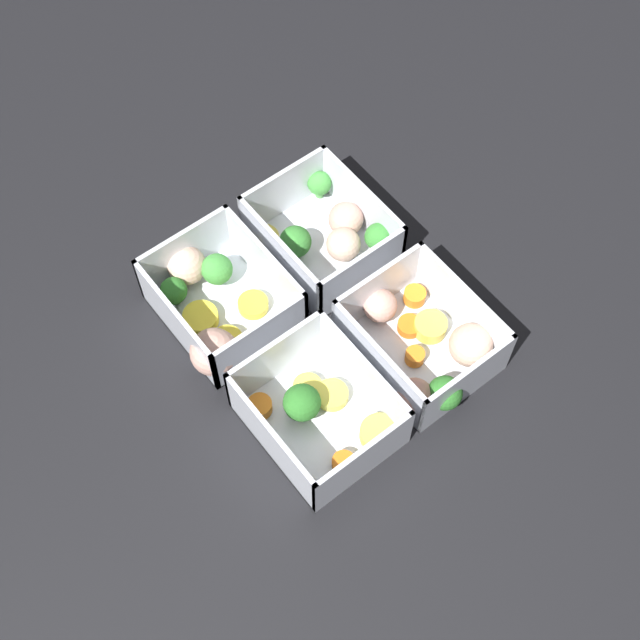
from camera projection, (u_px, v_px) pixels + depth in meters
ground_plane at (320, 331)px, 0.96m from camera, size 4.00×4.00×0.00m
container_near_left at (213, 305)px, 0.95m from camera, size 0.17×0.13×0.07m
container_near_right at (318, 412)px, 0.89m from camera, size 0.15×0.12×0.07m
container_far_left at (326, 233)px, 1.00m from camera, size 0.15×0.14×0.07m
container_far_right at (427, 347)px, 0.92m from camera, size 0.16×0.13×0.07m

